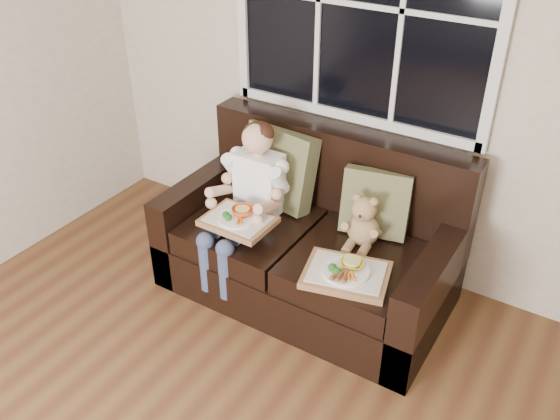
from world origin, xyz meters
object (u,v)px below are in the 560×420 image
Objects in this scene: tray_left at (238,219)px; tray_right at (346,273)px; loveseat at (312,246)px; teddy_bear at (363,224)px; child at (250,190)px.

tray_right is at bearing 0.18° from tray_left.
loveseat is 0.52m from tray_left.
teddy_bear is 0.71m from tray_left.
teddy_bear is 0.64× the size of tray_right.
teddy_bear is (0.32, 0.00, 0.27)m from loveseat.
teddy_bear reaches higher than tray_right.
loveseat is 5.15× the size of teddy_bear.
tray_left is 0.77× the size of tray_right.
loveseat is 0.52m from child.
teddy_bear is at bearing 87.42° from tray_right.
tray_left is at bearing 165.44° from tray_right.
teddy_bear is at bearing 27.75° from tray_left.
loveseat is at bearing 174.29° from teddy_bear.
child is at bearing 106.34° from tray_left.
tray_right is (0.39, -0.32, 0.17)m from loveseat.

